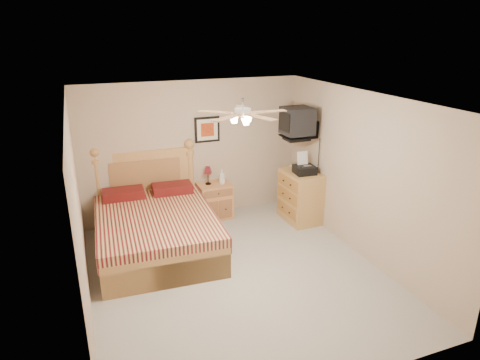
% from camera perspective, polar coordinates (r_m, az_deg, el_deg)
% --- Properties ---
extents(floor, '(4.50, 4.50, 0.00)m').
position_cam_1_polar(floor, '(6.28, -0.36, -12.43)').
color(floor, '#A19B92').
rests_on(floor, ground).
extents(ceiling, '(4.00, 4.50, 0.04)m').
position_cam_1_polar(ceiling, '(5.39, -0.42, 10.71)').
color(ceiling, white).
rests_on(ceiling, ground).
extents(wall_back, '(4.00, 0.04, 2.50)m').
position_cam_1_polar(wall_back, '(7.76, -6.28, 3.92)').
color(wall_back, tan).
rests_on(wall_back, ground).
extents(wall_front, '(4.00, 0.04, 2.50)m').
position_cam_1_polar(wall_front, '(3.92, 11.62, -12.98)').
color(wall_front, tan).
rests_on(wall_front, ground).
extents(wall_left, '(0.04, 4.50, 2.50)m').
position_cam_1_polar(wall_left, '(5.41, -20.71, -4.42)').
color(wall_left, tan).
rests_on(wall_left, ground).
extents(wall_right, '(0.04, 4.50, 2.50)m').
position_cam_1_polar(wall_right, '(6.65, 15.95, 0.57)').
color(wall_right, tan).
rests_on(wall_right, ground).
extents(bed, '(1.85, 2.37, 1.48)m').
position_cam_1_polar(bed, '(6.70, -11.31, -3.56)').
color(bed, '#C28543').
rests_on(bed, ground).
extents(nightstand, '(0.60, 0.46, 0.65)m').
position_cam_1_polar(nightstand, '(7.92, -3.40, -2.76)').
color(nightstand, '#C68346').
rests_on(nightstand, ground).
extents(table_lamp, '(0.23, 0.23, 0.33)m').
position_cam_1_polar(table_lamp, '(7.76, -4.29, 0.61)').
color(table_lamp, maroon).
rests_on(table_lamp, nightstand).
extents(lotion_bottle, '(0.14, 0.14, 0.27)m').
position_cam_1_polar(lotion_bottle, '(7.77, -2.42, 0.42)').
color(lotion_bottle, white).
rests_on(lotion_bottle, nightstand).
extents(framed_picture, '(0.46, 0.04, 0.46)m').
position_cam_1_polar(framed_picture, '(7.72, -4.40, 6.73)').
color(framed_picture, black).
rests_on(framed_picture, wall_back).
extents(dresser, '(0.56, 0.80, 0.93)m').
position_cam_1_polar(dresser, '(7.81, 8.09, -2.15)').
color(dresser, '#B37B3E').
rests_on(dresser, ground).
extents(fax_machine, '(0.38, 0.40, 0.37)m').
position_cam_1_polar(fax_machine, '(7.52, 8.65, 2.18)').
color(fax_machine, black).
rests_on(fax_machine, dresser).
extents(magazine_lower, '(0.30, 0.34, 0.03)m').
position_cam_1_polar(magazine_lower, '(7.84, 7.39, 1.65)').
color(magazine_lower, beige).
rests_on(magazine_lower, dresser).
extents(magazine_upper, '(0.31, 0.33, 0.02)m').
position_cam_1_polar(magazine_upper, '(7.87, 7.47, 1.91)').
color(magazine_upper, gray).
rests_on(magazine_upper, magazine_lower).
extents(wall_tv, '(0.56, 0.46, 0.58)m').
position_cam_1_polar(wall_tv, '(7.45, 8.67, 7.59)').
color(wall_tv, black).
rests_on(wall_tv, wall_right).
extents(ceiling_fan, '(1.14, 1.14, 0.28)m').
position_cam_1_polar(ceiling_fan, '(5.23, 0.36, 8.88)').
color(ceiling_fan, silver).
rests_on(ceiling_fan, ceiling).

